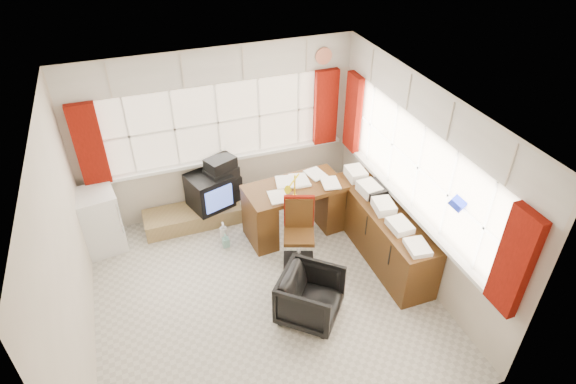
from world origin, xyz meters
name	(u,v)px	position (x,y,z in m)	size (l,w,h in m)	color
ground	(264,295)	(0.00, 0.00, 0.00)	(4.00, 4.00, 0.00)	beige
room_walls	(260,197)	(0.00, 0.00, 1.50)	(4.00, 4.00, 4.00)	beige
window_back	(221,155)	(0.00, 1.94, 0.95)	(3.70, 0.12, 3.60)	beige
window_right	(410,203)	(1.94, 0.00, 0.95)	(0.12, 3.70, 3.60)	beige
curtains	(308,146)	(0.92, 0.93, 1.46)	(3.83, 3.83, 1.15)	maroon
overhead_cabinets	(312,85)	(0.98, 0.98, 2.25)	(3.98, 3.98, 0.48)	silver
desk	(294,207)	(0.80, 1.04, 0.44)	(1.42, 0.79, 0.83)	#492A11
desk_lamp	(295,181)	(0.70, 0.80, 1.05)	(0.16, 0.15, 0.38)	#DAC309
task_chair	(299,228)	(0.65, 0.49, 0.51)	(0.52, 0.54, 0.96)	black
office_chair	(310,297)	(0.42, -0.49, 0.31)	(0.67, 0.69, 0.63)	black
radiator	(302,218)	(0.91, 1.02, 0.23)	(0.41, 0.28, 0.57)	white
credenza	(382,231)	(1.73, 0.20, 0.40)	(0.50, 2.00, 0.85)	#492A11
file_tray	(373,189)	(1.75, 0.58, 0.81)	(0.28, 0.37, 0.12)	black
tv_bench	(193,216)	(-0.55, 1.72, 0.12)	(1.40, 0.50, 0.25)	#A18650
crt_tv	(210,191)	(-0.26, 1.74, 0.51)	(0.70, 0.67, 0.51)	black
hifi_stack	(222,182)	(-0.05, 1.79, 0.58)	(0.63, 0.53, 0.74)	black
mini_fridge	(99,221)	(-1.80, 1.63, 0.45)	(0.60, 0.60, 0.90)	white
spray_bottle_a	(224,232)	(-0.22, 1.18, 0.16)	(0.12, 0.12, 0.32)	silver
spray_bottle_b	(226,240)	(-0.22, 1.05, 0.10)	(0.09, 0.09, 0.21)	#80BFB0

